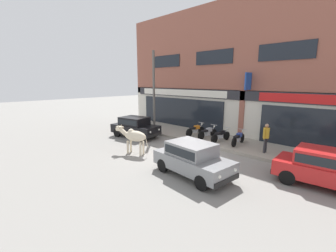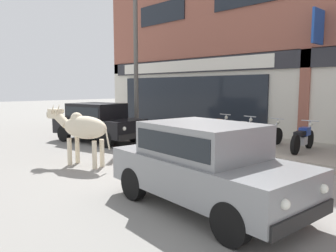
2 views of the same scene
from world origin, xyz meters
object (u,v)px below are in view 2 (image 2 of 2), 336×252
at_px(cow, 82,128).
at_px(motorcycle_0, 214,128).
at_px(motorcycle_2, 265,135).
at_px(car_2, 98,120).
at_px(car_0, 205,161).
at_px(motorcycle_1, 238,131).
at_px(motorcycle_3, 303,138).
at_px(utility_pole, 136,59).

bearing_deg(cow, motorcycle_0, 87.45).
distance_m(cow, motorcycle_2, 5.67).
bearing_deg(car_2, motorcycle_0, 41.70).
distance_m(car_0, motorcycle_2, 5.47).
xyz_separation_m(car_0, motorcycle_1, (-2.85, 5.23, -0.25)).
bearing_deg(motorcycle_3, car_0, -83.30).
bearing_deg(car_2, motorcycle_1, 32.75).
distance_m(car_0, motorcycle_1, 5.96).
height_order(motorcycle_2, motorcycle_3, same).
bearing_deg(motorcycle_3, motorcycle_1, -179.06).
xyz_separation_m(car_0, motorcycle_3, (-0.62, 5.27, -0.25)).
xyz_separation_m(car_0, utility_pole, (-7.14, 4.20, 2.39)).
bearing_deg(utility_pole, motorcycle_3, 9.25).
height_order(car_2, motorcycle_0, car_2).
bearing_deg(motorcycle_1, motorcycle_3, 0.94).
bearing_deg(car_0, motorcycle_3, 96.70).
distance_m(cow, motorcycle_0, 5.30).
relative_size(car_2, utility_pole, 0.63).
bearing_deg(cow, motorcycle_3, 55.51).
distance_m(car_0, motorcycle_3, 5.31).
distance_m(cow, motorcycle_1, 5.37).
bearing_deg(utility_pole, motorcycle_2, 10.15).
xyz_separation_m(motorcycle_2, utility_pole, (-5.36, -0.96, 2.64)).
bearing_deg(car_0, motorcycle_0, 126.71).
bearing_deg(motorcycle_3, motorcycle_2, -174.89).
bearing_deg(car_2, cow, -37.98).
relative_size(car_0, motorcycle_2, 2.05).
height_order(motorcycle_1, motorcycle_3, same).
distance_m(cow, motorcycle_3, 6.35).
height_order(cow, motorcycle_1, cow).
bearing_deg(motorcycle_2, utility_pole, -169.85).
height_order(car_2, motorcycle_2, car_2).
relative_size(motorcycle_1, motorcycle_2, 1.00).
xyz_separation_m(cow, motorcycle_2, (2.42, 5.11, -0.44)).
distance_m(cow, car_2, 3.85).
bearing_deg(motorcycle_0, cow, -92.55).
relative_size(motorcycle_0, motorcycle_3, 1.00).
bearing_deg(car_2, motorcycle_2, 26.78).
bearing_deg(motorcycle_2, car_2, -153.22).
xyz_separation_m(car_0, motorcycle_2, (-1.79, 5.16, -0.25)).
height_order(car_0, car_2, same).
xyz_separation_m(motorcycle_0, motorcycle_1, (1.11, -0.09, 0.00)).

